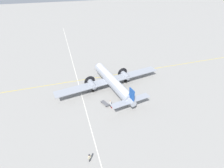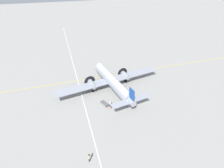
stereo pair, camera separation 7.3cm
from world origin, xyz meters
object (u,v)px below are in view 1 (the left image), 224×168
(airliner_main, at_px, (111,80))
(suitcase_near_door, at_px, (113,106))
(passenger_boarding, at_px, (110,103))
(baggage_cart, at_px, (105,103))
(suitcase_upright_spare, at_px, (112,107))
(crew_foreground, at_px, (89,157))

(airliner_main, xyz_separation_m, suitcase_near_door, (1.78, 6.98, -2.21))
(passenger_boarding, height_order, suitcase_near_door, passenger_boarding)
(passenger_boarding, bearing_deg, baggage_cart, 37.49)
(passenger_boarding, height_order, suitcase_upright_spare, passenger_boarding)
(crew_foreground, distance_m, suitcase_near_door, 13.53)
(suitcase_near_door, relative_size, suitcase_upright_spare, 1.04)
(suitcase_near_door, distance_m, baggage_cart, 2.00)
(passenger_boarding, bearing_deg, suitcase_upright_spare, -158.97)
(passenger_boarding, relative_size, suitcase_upright_spare, 3.51)
(suitcase_near_door, bearing_deg, suitcase_upright_spare, 34.30)
(crew_foreground, xyz_separation_m, baggage_cart, (-6.01, -12.71, -0.76))
(passenger_boarding, xyz_separation_m, baggage_cart, (0.89, -1.06, -0.76))
(crew_foreground, xyz_separation_m, passenger_boarding, (-6.91, -11.66, 0.01))
(airliner_main, relative_size, crew_foreground, 16.88)
(suitcase_upright_spare, distance_m, baggage_cart, 1.97)
(suitcase_near_door, xyz_separation_m, baggage_cart, (1.40, -1.43, 0.04))
(airliner_main, relative_size, suitcase_upright_spare, 57.34)
(suitcase_near_door, xyz_separation_m, suitcase_upright_spare, (0.27, 0.18, -0.01))
(crew_foreground, relative_size, suitcase_upright_spare, 3.40)
(crew_foreground, relative_size, passenger_boarding, 0.97)
(passenger_boarding, xyz_separation_m, suitcase_upright_spare, (-0.24, 0.55, -0.82))
(airliner_main, relative_size, suitcase_near_door, 55.26)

